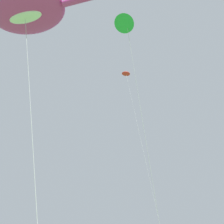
# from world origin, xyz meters

# --- Properties ---
(big_show_kite) EXTENTS (5.24, 10.07, 14.71)m
(big_show_kite) POSITION_xyz_m (-1.58, 11.87, 14.16)
(big_show_kite) COLOR #CC3899
(big_show_kite) RESTS_ON ground
(small_kite_triangle_green) EXTENTS (2.70, 1.34, 14.68)m
(small_kite_triangle_green) POSITION_xyz_m (2.31, 7.32, 13.90)
(small_kite_triangle_green) COLOR green
(small_kite_triangle_green) RESTS_ON ground
(small_kite_box_yellow) EXTENTS (2.39, 4.78, 21.48)m
(small_kite_box_yellow) POSITION_xyz_m (14.07, 14.74, 20.92)
(small_kite_box_yellow) COLOR red
(small_kite_box_yellow) RESTS_ON ground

